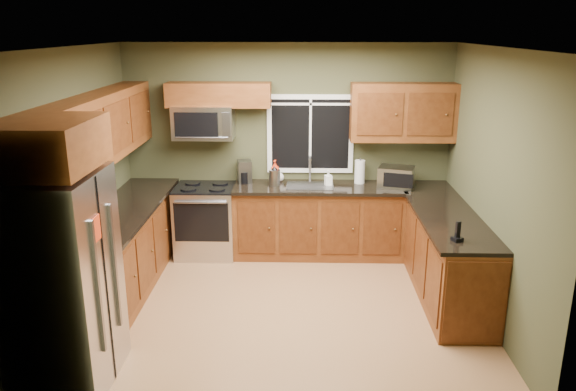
{
  "coord_description": "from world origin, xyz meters",
  "views": [
    {
      "loc": [
        0.21,
        -5.4,
        2.88
      ],
      "look_at": [
        0.05,
        0.35,
        1.15
      ],
      "focal_mm": 35.0,
      "sensor_mm": 36.0,
      "label": 1
    }
  ],
  "objects_px": {
    "toaster_oven": "(396,177)",
    "soap_bottle_a": "(275,172)",
    "paper_towel_roll": "(360,172)",
    "coffee_maker": "(245,172)",
    "kettle": "(275,177)",
    "range": "(206,220)",
    "soap_bottle_b": "(328,178)",
    "refrigerator": "(62,282)",
    "soap_bottle_c": "(279,175)",
    "microwave": "(204,122)",
    "cordless_phone": "(457,235)"
  },
  "relations": [
    {
      "from": "kettle",
      "to": "toaster_oven",
      "type": "bearing_deg",
      "value": -1.23
    },
    {
      "from": "coffee_maker",
      "to": "refrigerator",
      "type": "bearing_deg",
      "value": -112.02
    },
    {
      "from": "soap_bottle_a",
      "to": "toaster_oven",
      "type": "bearing_deg",
      "value": -4.1
    },
    {
      "from": "coffee_maker",
      "to": "cordless_phone",
      "type": "distance_m",
      "value": 3.02
    },
    {
      "from": "toaster_oven",
      "to": "range",
      "type": "bearing_deg",
      "value": 179.42
    },
    {
      "from": "refrigerator",
      "to": "soap_bottle_b",
      "type": "relative_size",
      "value": 9.36
    },
    {
      "from": "refrigerator",
      "to": "soap_bottle_c",
      "type": "distance_m",
      "value": 3.42
    },
    {
      "from": "kettle",
      "to": "refrigerator",
      "type": "bearing_deg",
      "value": -119.74
    },
    {
      "from": "toaster_oven",
      "to": "cordless_phone",
      "type": "bearing_deg",
      "value": -81.04
    },
    {
      "from": "kettle",
      "to": "soap_bottle_b",
      "type": "distance_m",
      "value": 0.69
    },
    {
      "from": "soap_bottle_c",
      "to": "microwave",
      "type": "bearing_deg",
      "value": -174.32
    },
    {
      "from": "refrigerator",
      "to": "soap_bottle_b",
      "type": "distance_m",
      "value": 3.62
    },
    {
      "from": "toaster_oven",
      "to": "coffee_maker",
      "type": "height_order",
      "value": "coffee_maker"
    },
    {
      "from": "kettle",
      "to": "soap_bottle_a",
      "type": "height_order",
      "value": "soap_bottle_a"
    },
    {
      "from": "coffee_maker",
      "to": "soap_bottle_a",
      "type": "xyz_separation_m",
      "value": [
        0.4,
        -0.08,
        0.02
      ]
    },
    {
      "from": "range",
      "to": "soap_bottle_c",
      "type": "bearing_deg",
      "value": 13.67
    },
    {
      "from": "range",
      "to": "soap_bottle_b",
      "type": "distance_m",
      "value": 1.68
    },
    {
      "from": "refrigerator",
      "to": "paper_towel_roll",
      "type": "bearing_deg",
      "value": 47.59
    },
    {
      "from": "microwave",
      "to": "cordless_phone",
      "type": "xyz_separation_m",
      "value": [
        2.72,
        -2.01,
        -0.73
      ]
    },
    {
      "from": "microwave",
      "to": "cordless_phone",
      "type": "distance_m",
      "value": 3.46
    },
    {
      "from": "paper_towel_roll",
      "to": "refrigerator",
      "type": "bearing_deg",
      "value": -132.41
    },
    {
      "from": "range",
      "to": "paper_towel_roll",
      "type": "height_order",
      "value": "paper_towel_roll"
    },
    {
      "from": "range",
      "to": "soap_bottle_a",
      "type": "distance_m",
      "value": 1.1
    },
    {
      "from": "toaster_oven",
      "to": "soap_bottle_a",
      "type": "height_order",
      "value": "soap_bottle_a"
    },
    {
      "from": "toaster_oven",
      "to": "paper_towel_roll",
      "type": "xyz_separation_m",
      "value": [
        -0.44,
        0.19,
        0.02
      ]
    },
    {
      "from": "soap_bottle_b",
      "to": "refrigerator",
      "type": "bearing_deg",
      "value": -128.88
    },
    {
      "from": "soap_bottle_a",
      "to": "soap_bottle_b",
      "type": "bearing_deg",
      "value": -3.09
    },
    {
      "from": "coffee_maker",
      "to": "cordless_phone",
      "type": "relative_size",
      "value": 1.46
    },
    {
      "from": "soap_bottle_a",
      "to": "range",
      "type": "bearing_deg",
      "value": -174.61
    },
    {
      "from": "paper_towel_roll",
      "to": "soap_bottle_b",
      "type": "relative_size",
      "value": 1.74
    },
    {
      "from": "kettle",
      "to": "soap_bottle_a",
      "type": "bearing_deg",
      "value": 88.64
    },
    {
      "from": "soap_bottle_a",
      "to": "soap_bottle_b",
      "type": "distance_m",
      "value": 0.69
    },
    {
      "from": "soap_bottle_c",
      "to": "paper_towel_roll",
      "type": "bearing_deg",
      "value": -3.65
    },
    {
      "from": "range",
      "to": "coffee_maker",
      "type": "height_order",
      "value": "coffee_maker"
    },
    {
      "from": "range",
      "to": "kettle",
      "type": "bearing_deg",
      "value": 0.52
    },
    {
      "from": "range",
      "to": "soap_bottle_a",
      "type": "relative_size",
      "value": 2.99
    },
    {
      "from": "kettle",
      "to": "soap_bottle_c",
      "type": "relative_size",
      "value": 1.65
    },
    {
      "from": "coffee_maker",
      "to": "soap_bottle_c",
      "type": "distance_m",
      "value": 0.46
    },
    {
      "from": "microwave",
      "to": "toaster_oven",
      "type": "relative_size",
      "value": 1.53
    },
    {
      "from": "range",
      "to": "soap_bottle_b",
      "type": "bearing_deg",
      "value": 1.74
    },
    {
      "from": "paper_towel_roll",
      "to": "soap_bottle_c",
      "type": "height_order",
      "value": "paper_towel_roll"
    },
    {
      "from": "paper_towel_roll",
      "to": "soap_bottle_b",
      "type": "bearing_deg",
      "value": -164.14
    },
    {
      "from": "soap_bottle_b",
      "to": "soap_bottle_a",
      "type": "bearing_deg",
      "value": 176.91
    },
    {
      "from": "paper_towel_roll",
      "to": "coffee_maker",
      "type": "bearing_deg",
      "value": 179.77
    },
    {
      "from": "soap_bottle_a",
      "to": "refrigerator",
      "type": "bearing_deg",
      "value": -119.1
    },
    {
      "from": "soap_bottle_c",
      "to": "range",
      "type": "bearing_deg",
      "value": -166.33
    },
    {
      "from": "coffee_maker",
      "to": "soap_bottle_c",
      "type": "bearing_deg",
      "value": 7.71
    },
    {
      "from": "soap_bottle_a",
      "to": "kettle",
      "type": "bearing_deg",
      "value": -91.36
    },
    {
      "from": "soap_bottle_c",
      "to": "cordless_phone",
      "type": "distance_m",
      "value": 2.75
    },
    {
      "from": "refrigerator",
      "to": "cordless_phone",
      "type": "height_order",
      "value": "refrigerator"
    }
  ]
}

